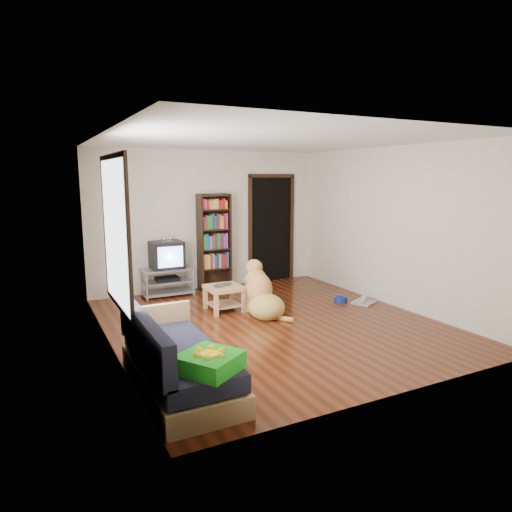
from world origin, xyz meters
name	(u,v)px	position (x,y,z in m)	size (l,w,h in m)	color
ground	(272,323)	(0.00, 0.00, 0.00)	(5.00, 5.00, 0.00)	#5D2210
ceiling	(273,140)	(0.00, 0.00, 2.60)	(5.00, 5.00, 0.00)	white
wall_back	(208,220)	(0.00, 2.50, 1.30)	(4.50, 4.50, 0.00)	silver
wall_front	(402,265)	(0.00, -2.50, 1.30)	(4.50, 4.50, 0.00)	silver
wall_left	(107,245)	(-2.25, 0.00, 1.30)	(5.00, 5.00, 0.00)	silver
wall_right	(393,227)	(2.25, 0.00, 1.30)	(5.00, 5.00, 0.00)	silver
green_cushion	(210,362)	(-1.75, -2.04, 0.50)	(0.48, 0.48, 0.16)	#1C991D
laptop	(225,285)	(-0.36, 0.88, 0.41)	(0.34, 0.22, 0.03)	silver
dog_bowl	(341,299)	(1.62, 0.49, 0.04)	(0.22, 0.22, 0.08)	navy
grey_rag	(364,302)	(1.92, 0.24, 0.01)	(0.40, 0.32, 0.03)	#A5A5A5
window	(115,233)	(-2.23, -0.50, 1.50)	(0.03, 1.46, 1.70)	white
doorway	(271,226)	(1.35, 2.48, 1.12)	(1.03, 0.05, 2.19)	black
tv_stand	(167,281)	(-0.90, 2.25, 0.27)	(0.90, 0.45, 0.50)	#99999E
crt_tv	(166,254)	(-0.90, 2.27, 0.74)	(0.55, 0.52, 0.58)	black
bookshelf	(214,237)	(0.05, 2.34, 1.00)	(0.60, 0.30, 1.80)	black
sofa	(175,364)	(-1.87, -1.38, 0.26)	(0.80, 1.80, 0.80)	tan
coffee_table	(224,293)	(-0.36, 0.91, 0.28)	(0.55, 0.55, 0.40)	tan
dog	(262,295)	(0.05, 0.41, 0.32)	(0.57, 1.05, 0.87)	tan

